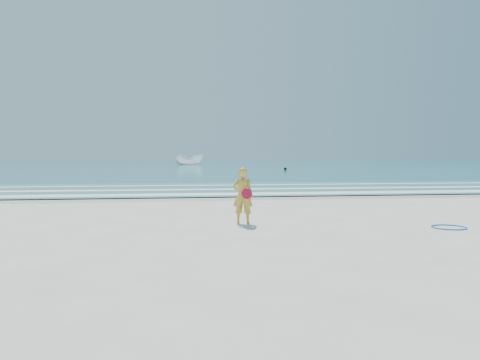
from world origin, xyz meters
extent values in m
plane|color=silver|center=(0.00, 0.00, 0.00)|extent=(400.00, 400.00, 0.00)
cube|color=#B2A893|center=(0.00, 9.00, 0.00)|extent=(400.00, 2.40, 0.00)
cube|color=#19727F|center=(0.00, 105.00, 0.02)|extent=(400.00, 190.00, 0.04)
cube|color=#59B7AD|center=(0.00, 14.00, 0.04)|extent=(400.00, 10.00, 0.01)
cube|color=white|center=(0.00, 10.30, 0.05)|extent=(400.00, 1.40, 0.01)
cube|color=white|center=(0.00, 13.20, 0.05)|extent=(400.00, 0.90, 0.01)
cube|color=white|center=(0.00, 16.50, 0.05)|extent=(400.00, 0.60, 0.01)
torus|color=blue|center=(5.04, 0.29, 0.01)|extent=(0.94, 0.94, 0.03)
imported|color=white|center=(1.10, 73.45, 1.03)|extent=(5.17, 2.01, 1.99)
sphere|color=black|center=(11.18, 42.74, 0.21)|extent=(0.35, 0.35, 0.35)
imported|color=gold|center=(0.21, 1.70, 0.72)|extent=(0.61, 0.49, 1.44)
cylinder|color=red|center=(0.29, 1.52, 0.78)|extent=(0.27, 0.08, 0.27)
camera|label=1|loc=(-1.52, -10.11, 1.75)|focal=35.00mm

